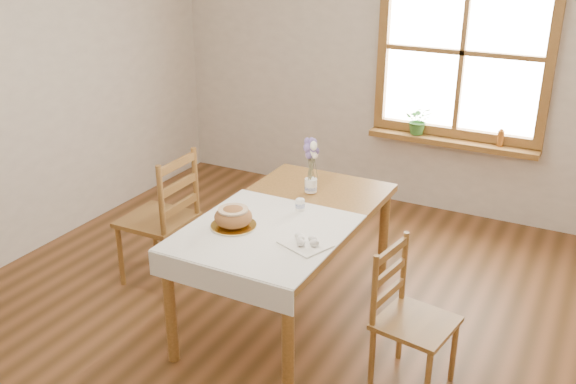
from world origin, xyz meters
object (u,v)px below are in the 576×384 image
dining_table (288,226)px  bread_plate (234,226)px  chair_right (416,321)px  chair_left (157,217)px  flower_vase (311,186)px

dining_table → bread_plate: size_ratio=6.00×
dining_table → chair_right: bearing=-16.8°
chair_left → flower_vase: bearing=109.2°
chair_right → bread_plate: bearing=101.5°
chair_right → flower_vase: bearing=64.8°
bread_plate → flower_vase: bearing=76.7°
dining_table → chair_right: (0.95, -0.29, -0.24)m
bread_plate → chair_left: bearing=159.0°
dining_table → flower_vase: flower_vase is taller
dining_table → chair_left: size_ratio=1.61×
dining_table → chair_left: 1.07m
chair_left → chair_right: chair_left is taller
chair_left → flower_vase: chair_left is taller
chair_left → dining_table: bearing=89.2°
chair_right → chair_left: bearing=91.0°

